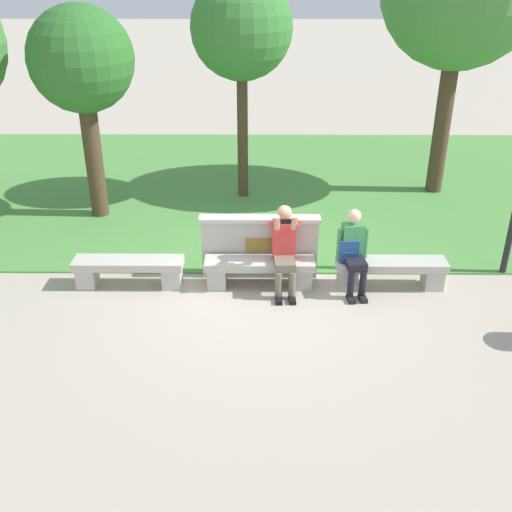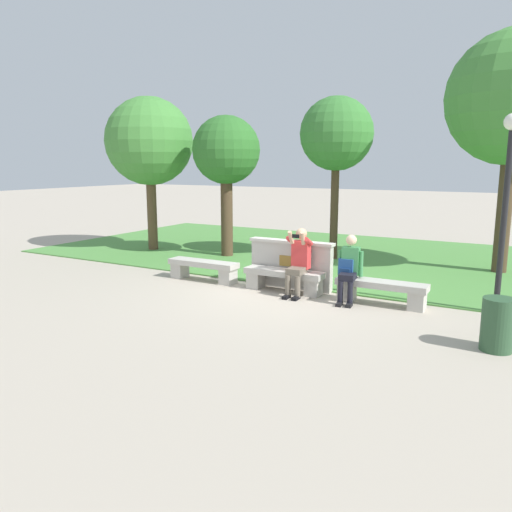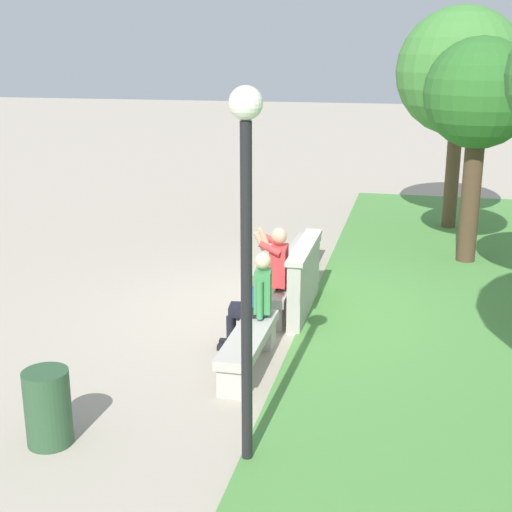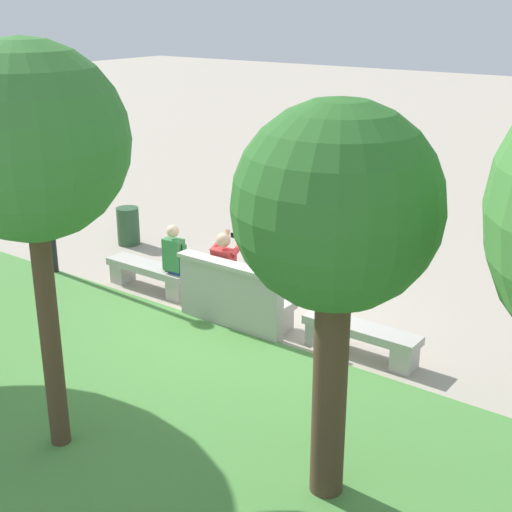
{
  "view_description": "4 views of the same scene",
  "coord_description": "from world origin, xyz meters",
  "px_view_note": "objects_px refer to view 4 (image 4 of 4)",
  "views": [
    {
      "loc": [
        0.01,
        -8.0,
        4.62
      ],
      "look_at": [
        -0.05,
        -0.58,
        0.81
      ],
      "focal_mm": 42.0,
      "sensor_mm": 36.0,
      "label": 1
    },
    {
      "loc": [
        4.33,
        -8.89,
        2.58
      ],
      "look_at": [
        -0.5,
        -0.26,
        0.73
      ],
      "focal_mm": 35.0,
      "sensor_mm": 36.0,
      "label": 2
    },
    {
      "loc": [
        9.52,
        1.81,
        3.67
      ],
      "look_at": [
        0.53,
        -0.24,
        0.96
      ],
      "focal_mm": 50.0,
      "sensor_mm": 36.0,
      "label": 3
    },
    {
      "loc": [
        -6.03,
        7.86,
        4.58
      ],
      "look_at": [
        -0.0,
        -0.3,
        0.94
      ],
      "focal_mm": 50.0,
      "sensor_mm": 36.0,
      "label": 4
    }
  ],
  "objects_px": {
    "bench_near": "(244,302)",
    "bench_mid": "(149,273)",
    "tree_right_background": "(29,145)",
    "lamp_post": "(44,148)",
    "person_distant": "(178,258)",
    "tree_left_background": "(337,213)",
    "backpack": "(179,263)",
    "trash_bin": "(128,226)",
    "bench_main": "(361,336)",
    "person_photographer": "(228,268)"
  },
  "relations": [
    {
      "from": "bench_mid",
      "to": "tree_right_background",
      "type": "xyz_separation_m",
      "value": [
        -2.35,
        3.77,
        3.01
      ]
    },
    {
      "from": "bench_near",
      "to": "bench_mid",
      "type": "xyz_separation_m",
      "value": [
        1.99,
        0.0,
        0.0
      ]
    },
    {
      "from": "person_photographer",
      "to": "backpack",
      "type": "distance_m",
      "value": 0.97
    },
    {
      "from": "tree_right_background",
      "to": "tree_left_background",
      "type": "bearing_deg",
      "value": -159.41
    },
    {
      "from": "backpack",
      "to": "tree_left_background",
      "type": "distance_m",
      "value": 5.67
    },
    {
      "from": "bench_main",
      "to": "person_photographer",
      "type": "xyz_separation_m",
      "value": [
        2.36,
        -0.08,
        0.44
      ]
    },
    {
      "from": "backpack",
      "to": "tree_right_background",
      "type": "relative_size",
      "value": 0.1
    },
    {
      "from": "lamp_post",
      "to": "tree_left_background",
      "type": "bearing_deg",
      "value": 161.82
    },
    {
      "from": "bench_near",
      "to": "backpack",
      "type": "relative_size",
      "value": 3.89
    },
    {
      "from": "bench_mid",
      "to": "person_photographer",
      "type": "relative_size",
      "value": 1.26
    },
    {
      "from": "bench_main",
      "to": "backpack",
      "type": "height_order",
      "value": "backpack"
    },
    {
      "from": "bench_near",
      "to": "person_photographer",
      "type": "xyz_separation_m",
      "value": [
        0.36,
        -0.08,
        0.44
      ]
    },
    {
      "from": "person_distant",
      "to": "backpack",
      "type": "xyz_separation_m",
      "value": [
        -0.07,
        0.06,
        -0.05
      ]
    },
    {
      "from": "bench_mid",
      "to": "tree_right_background",
      "type": "bearing_deg",
      "value": 121.87
    },
    {
      "from": "person_photographer",
      "to": "person_distant",
      "type": "relative_size",
      "value": 1.05
    },
    {
      "from": "bench_main",
      "to": "trash_bin",
      "type": "xyz_separation_m",
      "value": [
        6.02,
        -1.48,
        0.08
      ]
    },
    {
      "from": "bench_main",
      "to": "tree_right_background",
      "type": "relative_size",
      "value": 0.39
    },
    {
      "from": "tree_right_background",
      "to": "lamp_post",
      "type": "height_order",
      "value": "tree_right_background"
    },
    {
      "from": "person_photographer",
      "to": "backpack",
      "type": "relative_size",
      "value": 3.08
    },
    {
      "from": "bench_near",
      "to": "trash_bin",
      "type": "xyz_separation_m",
      "value": [
        4.02,
        -1.48,
        0.08
      ]
    },
    {
      "from": "lamp_post",
      "to": "person_photographer",
      "type": "bearing_deg",
      "value": -171.64
    },
    {
      "from": "tree_left_background",
      "to": "lamp_post",
      "type": "relative_size",
      "value": 1.14
    },
    {
      "from": "person_photographer",
      "to": "trash_bin",
      "type": "bearing_deg",
      "value": -20.93
    },
    {
      "from": "backpack",
      "to": "lamp_post",
      "type": "relative_size",
      "value": 0.13
    },
    {
      "from": "person_photographer",
      "to": "lamp_post",
      "type": "distance_m",
      "value": 3.87
    },
    {
      "from": "bench_main",
      "to": "tree_left_background",
      "type": "bearing_deg",
      "value": 112.12
    },
    {
      "from": "person_photographer",
      "to": "lamp_post",
      "type": "relative_size",
      "value": 0.39
    },
    {
      "from": "bench_near",
      "to": "person_distant",
      "type": "height_order",
      "value": "person_distant"
    },
    {
      "from": "tree_right_background",
      "to": "trash_bin",
      "type": "height_order",
      "value": "tree_right_background"
    },
    {
      "from": "lamp_post",
      "to": "bench_mid",
      "type": "bearing_deg",
      "value": -166.93
    },
    {
      "from": "bench_main",
      "to": "bench_mid",
      "type": "relative_size",
      "value": 1.0
    },
    {
      "from": "bench_near",
      "to": "bench_main",
      "type": "bearing_deg",
      "value": 180.0
    },
    {
      "from": "bench_near",
      "to": "backpack",
      "type": "distance_m",
      "value": 1.37
    },
    {
      "from": "bench_near",
      "to": "bench_mid",
      "type": "bearing_deg",
      "value": 0.0
    },
    {
      "from": "tree_left_background",
      "to": "bench_main",
      "type": "bearing_deg",
      "value": -67.88
    },
    {
      "from": "tree_right_background",
      "to": "lamp_post",
      "type": "distance_m",
      "value": 5.5
    },
    {
      "from": "bench_near",
      "to": "tree_right_background",
      "type": "xyz_separation_m",
      "value": [
        -0.35,
        3.77,
        3.01
      ]
    },
    {
      "from": "person_photographer",
      "to": "lamp_post",
      "type": "xyz_separation_m",
      "value": [
        3.53,
        0.52,
        1.51
      ]
    },
    {
      "from": "bench_main",
      "to": "lamp_post",
      "type": "xyz_separation_m",
      "value": [
        5.88,
        0.44,
        1.96
      ]
    },
    {
      "from": "trash_bin",
      "to": "lamp_post",
      "type": "distance_m",
      "value": 2.69
    },
    {
      "from": "bench_mid",
      "to": "person_distant",
      "type": "distance_m",
      "value": 0.71
    },
    {
      "from": "tree_left_background",
      "to": "trash_bin",
      "type": "xyz_separation_m",
      "value": [
        7.13,
        -4.22,
        -2.49
      ]
    },
    {
      "from": "person_distant",
      "to": "lamp_post",
      "type": "xyz_separation_m",
      "value": [
        2.5,
        0.51,
        1.58
      ]
    },
    {
      "from": "person_distant",
      "to": "lamp_post",
      "type": "relative_size",
      "value": 0.37
    },
    {
      "from": "trash_bin",
      "to": "bench_near",
      "type": "bearing_deg",
      "value": 159.84
    },
    {
      "from": "trash_bin",
      "to": "tree_left_background",
      "type": "bearing_deg",
      "value": 149.4
    },
    {
      "from": "tree_right_background",
      "to": "bench_near",
      "type": "bearing_deg",
      "value": -84.65
    },
    {
      "from": "person_distant",
      "to": "tree_right_background",
      "type": "height_order",
      "value": "tree_right_background"
    },
    {
      "from": "person_photographer",
      "to": "tree_left_background",
      "type": "xyz_separation_m",
      "value": [
        -3.47,
        2.82,
        2.13
      ]
    },
    {
      "from": "bench_mid",
      "to": "lamp_post",
      "type": "bearing_deg",
      "value": 13.07
    }
  ]
}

